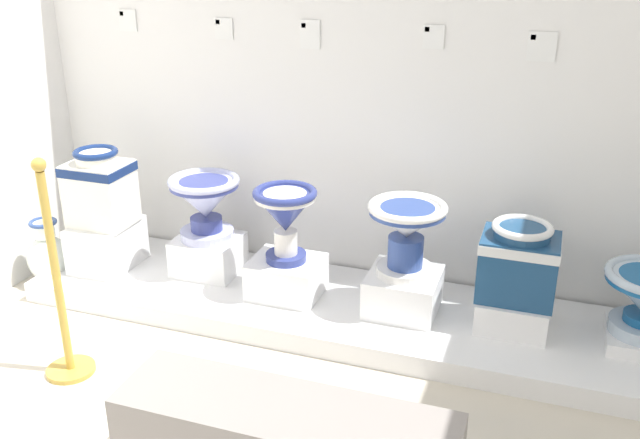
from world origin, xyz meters
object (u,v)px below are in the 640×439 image
plinth_block_central_ornate (403,291)px  info_placard_fourth (433,37)px  antique_toilet_pale_glazed (100,186)px  info_placard_fifth (542,46)px  antique_toilet_broad_patterned (285,212)px  info_placard_first (128,20)px  plinth_block_rightmost (639,338)px  plinth_block_pale_glazed (107,244)px  antique_toilet_squat_floral (519,259)px  plinth_block_broad_patterned (287,277)px  stanchion_post_near_left (61,306)px  info_placard_second (224,28)px  plinth_block_squat_floral (513,311)px  info_placard_third (310,34)px  antique_toilet_tall_cobalt (205,200)px  plinth_block_tall_cobalt (208,254)px  antique_toilet_central_ornate (407,226)px  decorative_vase_companion (48,256)px

plinth_block_central_ornate → info_placard_fourth: size_ratio=3.13×
antique_toilet_pale_glazed → info_placard_fifth: info_placard_fifth is taller
antique_toilet_broad_patterned → info_placard_first: (-1.14, 0.44, 0.89)m
plinth_block_rightmost → info_placard_fifth: info_placard_fifth is taller
plinth_block_rightmost → info_placard_fifth: (-0.62, 0.36, 1.30)m
plinth_block_pale_glazed → antique_toilet_pale_glazed: antique_toilet_pale_glazed is taller
antique_toilet_squat_floral → plinth_block_broad_patterned: bearing=-177.0°
plinth_block_central_ornate → stanchion_post_near_left: bearing=-146.8°
plinth_block_pale_glazed → plinth_block_rightmost: plinth_block_pale_glazed is taller
plinth_block_broad_patterned → info_placard_second: size_ratio=3.28×
antique_toilet_squat_floral → stanchion_post_near_left: stanchion_post_near_left is taller
plinth_block_central_ornate → plinth_block_squat_floral: 0.56m
info_placard_third → antique_toilet_broad_patterned: bearing=-87.9°
antique_toilet_tall_cobalt → plinth_block_broad_patterned: bearing=-11.8°
antique_toilet_pale_glazed → antique_toilet_squat_floral: 2.34m
antique_toilet_tall_cobalt → info_placard_third: info_placard_third is taller
antique_toilet_broad_patterned → stanchion_post_near_left: stanchion_post_near_left is taller
plinth_block_tall_cobalt → antique_toilet_squat_floral: (1.73, -0.05, 0.26)m
antique_toilet_broad_patterned → info_placard_second: info_placard_second is taller
antique_toilet_squat_floral → info_placard_fifth: size_ratio=2.75×
plinth_block_broad_patterned → antique_toilet_squat_floral: (1.20, 0.06, 0.27)m
plinth_block_tall_cobalt → antique_toilet_tall_cobalt: antique_toilet_tall_cobalt is taller
antique_toilet_central_ornate → plinth_block_pale_glazed: bearing=-178.1°
antique_toilet_squat_floral → info_placard_first: (-2.34, 0.38, 1.00)m
info_placard_fourth → info_placard_fifth: 0.53m
stanchion_post_near_left → decorative_vase_companion: bearing=133.5°
antique_toilet_central_ornate → plinth_block_squat_floral: size_ratio=1.15×
plinth_block_broad_patterned → decorative_vase_companion: size_ratio=0.92×
plinth_block_rightmost → info_placard_fourth: bearing=162.4°
info_placard_second → info_placard_fourth: bearing=0.0°
antique_toilet_pale_glazed → info_placard_second: bearing=36.8°
antique_toilet_squat_floral → decorative_vase_companion: 2.68m
decorative_vase_companion → info_placard_third: bearing=22.5°
antique_toilet_tall_cobalt → info_placard_fourth: size_ratio=3.39×
plinth_block_tall_cobalt → info_placard_third: 1.38m
antique_toilet_pale_glazed → plinth_block_broad_patterned: bearing=0.8°
plinth_block_rightmost → stanchion_post_near_left: bearing=-159.5°
info_placard_fourth → info_placard_first: bearing=180.0°
plinth_block_broad_patterned → antique_toilet_broad_patterned: 0.38m
antique_toilet_broad_patterned → plinth_block_tall_cobalt: bearing=168.2°
info_placard_fifth → plinth_block_tall_cobalt: bearing=-169.1°
plinth_block_central_ornate → info_placard_first: bearing=167.4°
plinth_block_pale_glazed → antique_toilet_squat_floral: antique_toilet_squat_floral is taller
antique_toilet_central_ornate → plinth_block_central_ornate: bearing=180.0°
plinth_block_squat_floral → decorative_vase_companion: size_ratio=0.85×
info_placard_third → plinth_block_rightmost: bearing=-11.3°
plinth_block_pale_glazed → antique_toilet_central_ornate: (1.78, 0.06, 0.34)m
antique_toilet_tall_cobalt → antique_toilet_broad_patterned: size_ratio=0.99×
decorative_vase_companion → antique_toilet_broad_patterned: bearing=6.1°
plinth_block_central_ornate → info_placard_first: 2.23m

